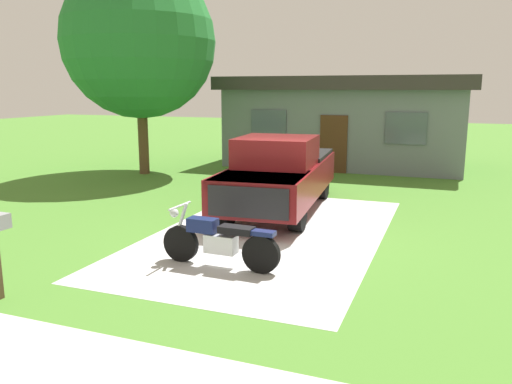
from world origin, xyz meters
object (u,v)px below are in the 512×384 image
(shade_tree, at_px, (139,41))
(neighbor_house, at_px, (347,120))
(pickup_truck, at_px, (280,173))
(motorcycle, at_px, (219,241))

(shade_tree, xyz_separation_m, neighbor_house, (6.38, 5.18, -2.87))
(pickup_truck, bearing_deg, neighbor_house, 90.22)
(motorcycle, relative_size, neighbor_house, 0.23)
(motorcycle, relative_size, shade_tree, 0.30)
(shade_tree, bearing_deg, pickup_truck, -29.54)
(pickup_truck, xyz_separation_m, neighbor_house, (-0.03, 8.81, 0.84))
(motorcycle, xyz_separation_m, pickup_truck, (-0.35, 4.46, 0.48))
(motorcycle, height_order, pickup_truck, pickup_truck)
(shade_tree, height_order, neighbor_house, shade_tree)
(motorcycle, bearing_deg, neighbor_house, 91.68)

